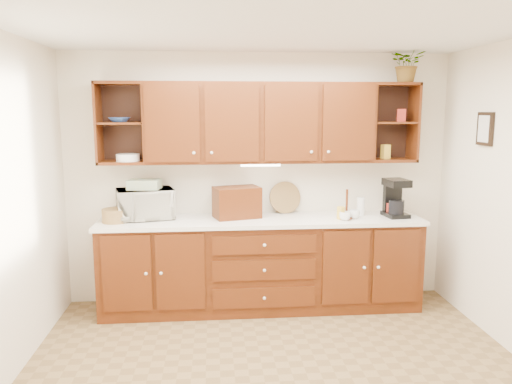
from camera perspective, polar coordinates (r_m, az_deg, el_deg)
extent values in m
plane|color=brown|center=(4.02, 2.71, -20.81)|extent=(4.00, 4.00, 0.00)
plane|color=white|center=(3.52, 3.06, 18.83)|extent=(4.00, 4.00, 0.00)
plane|color=#EFE3C9|center=(5.26, 0.29, 1.52)|extent=(4.00, 0.00, 4.00)
cube|color=#3A1806|center=(5.16, 0.59, -8.34)|extent=(3.20, 0.60, 0.90)
cube|color=white|center=(5.03, 0.61, -3.26)|extent=(3.24, 0.64, 0.04)
cube|color=#3A1806|center=(5.05, 0.47, 7.91)|extent=(2.30, 0.33, 0.80)
cube|color=black|center=(5.26, -14.92, 7.65)|extent=(0.45, 0.02, 0.80)
cube|color=black|center=(5.50, 14.86, 7.72)|extent=(0.45, 0.02, 0.80)
cube|color=#3A1806|center=(5.11, -15.21, 7.60)|extent=(0.43, 0.30, 0.02)
cube|color=#3A1806|center=(5.36, 15.41, 7.66)|extent=(0.43, 0.30, 0.02)
cube|color=#3A1806|center=(5.36, 15.59, 11.77)|extent=(0.45, 0.33, 0.03)
cube|color=white|center=(5.03, 0.52, 3.10)|extent=(0.40, 0.05, 0.02)
cube|color=black|center=(4.99, 24.72, 6.58)|extent=(0.03, 0.24, 0.30)
cylinder|color=olive|center=(5.04, -15.78, -2.59)|extent=(0.30, 0.30, 0.13)
imported|color=beige|center=(5.11, -12.55, -1.32)|extent=(0.62, 0.49, 0.30)
cube|color=#DCC767|center=(5.08, -12.63, 0.86)|extent=(0.33, 0.26, 0.09)
cylinder|color=black|center=(5.03, -11.60, -1.27)|extent=(0.07, 0.07, 0.33)
cylinder|color=olive|center=(5.30, 3.33, -2.30)|extent=(0.35, 0.14, 0.33)
cube|color=#3A1806|center=(5.04, -2.21, -1.19)|extent=(0.51, 0.39, 0.31)
cylinder|color=#3A1806|center=(5.06, 10.33, -1.37)|extent=(0.02, 0.02, 0.30)
cylinder|color=#3A1806|center=(5.09, 10.29, -2.94)|extent=(0.12, 0.12, 0.02)
imported|color=white|center=(5.11, 11.14, -2.51)|extent=(0.12, 0.12, 0.09)
imported|color=white|center=(5.13, 9.62, -2.40)|extent=(0.12, 0.12, 0.09)
imported|color=white|center=(5.00, 10.13, -2.72)|extent=(0.12, 0.12, 0.09)
cylinder|color=maroon|center=(5.36, 14.93, -1.85)|extent=(0.11, 0.11, 0.13)
cylinder|color=white|center=(5.27, 11.88, -1.63)|extent=(0.09, 0.09, 0.18)
cylinder|color=gold|center=(5.06, 9.68, -2.37)|extent=(0.10, 0.10, 0.12)
cube|color=black|center=(5.30, 15.63, -2.51)|extent=(0.24, 0.29, 0.04)
cube|color=black|center=(5.36, 15.32, -0.56)|extent=(0.19, 0.08, 0.33)
cube|color=black|center=(5.24, 15.79, 1.03)|extent=(0.24, 0.29, 0.07)
cylinder|color=black|center=(5.26, 15.75, -1.68)|extent=(0.17, 0.17, 0.14)
imported|color=navy|center=(5.08, -15.33, 7.96)|extent=(0.24, 0.24, 0.05)
cylinder|color=white|center=(5.08, -14.43, 3.84)|extent=(0.30, 0.30, 0.07)
cube|color=gold|center=(5.34, 14.59, 4.49)|extent=(0.10, 0.08, 0.14)
cube|color=maroon|center=(5.35, 16.27, 8.41)|extent=(0.10, 0.09, 0.13)
imported|color=#999999|center=(5.38, 16.97, 13.86)|extent=(0.41, 0.39, 0.37)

